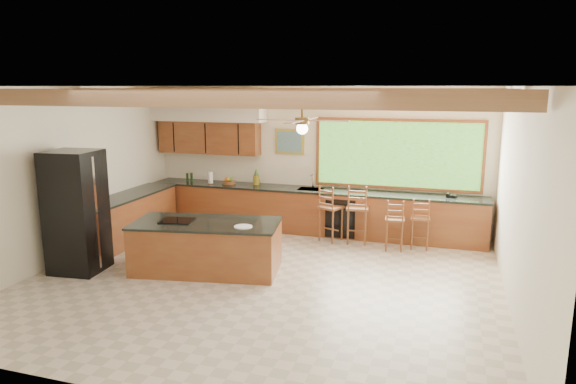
% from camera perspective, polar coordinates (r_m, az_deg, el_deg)
% --- Properties ---
extents(ground, '(7.20, 7.20, 0.00)m').
position_cam_1_polar(ground, '(8.19, -2.90, -9.84)').
color(ground, beige).
rests_on(ground, ground).
extents(room_shell, '(7.27, 6.54, 3.02)m').
position_cam_1_polar(room_shell, '(8.33, -2.59, 6.23)').
color(room_shell, '#EEE6CE').
rests_on(room_shell, ground).
extents(counter_run, '(7.12, 3.10, 1.26)m').
position_cam_1_polar(counter_run, '(10.58, -2.35, -2.22)').
color(counter_run, brown).
rests_on(counter_run, ground).
extents(island, '(2.53, 1.51, 0.85)m').
position_cam_1_polar(island, '(8.60, -9.02, -5.97)').
color(island, brown).
rests_on(island, ground).
extents(refrigerator, '(0.85, 0.83, 2.00)m').
position_cam_1_polar(refrigerator, '(9.03, -22.47, -2.04)').
color(refrigerator, black).
rests_on(refrigerator, ground).
extents(bar_stool_a, '(0.52, 0.52, 1.12)m').
position_cam_1_polar(bar_stool_a, '(10.04, 4.74, -1.85)').
color(bar_stool_a, brown).
rests_on(bar_stool_a, ground).
extents(bar_stool_b, '(0.37, 0.37, 0.98)m').
position_cam_1_polar(bar_stool_b, '(9.84, 14.47, -2.96)').
color(bar_stool_b, brown).
rests_on(bar_stool_b, ground).
extents(bar_stool_c, '(0.46, 0.46, 1.16)m').
position_cam_1_polar(bar_stool_c, '(9.93, 7.68, -1.92)').
color(bar_stool_c, brown).
rests_on(bar_stool_c, ground).
extents(bar_stool_d, '(0.38, 0.38, 0.98)m').
position_cam_1_polar(bar_stool_d, '(9.66, 11.74, -3.12)').
color(bar_stool_d, brown).
rests_on(bar_stool_d, ground).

